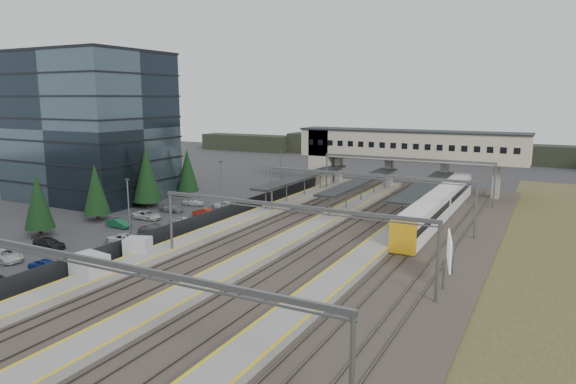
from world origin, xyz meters
The scene contains 15 objects.
ground centered at (0.00, 0.00, 0.00)m, with size 220.00×220.00×0.00m, color #2B2B2D.
office_building centered at (-36.00, 12.00, 12.19)m, with size 24.30×18.30×24.30m.
conifer_row centered at (-22.00, -3.86, 4.84)m, with size 4.42×49.82×9.50m.
car_park centered at (-13.29, -6.25, 0.61)m, with size 10.70×44.65×1.29m.
lampposts centered at (-8.00, 1.25, 4.34)m, with size 0.50×53.25×8.07m.
fence centered at (-6.50, 5.00, 1.00)m, with size 0.08×90.00×2.00m.
relay_cabin_near centered at (-3.53, -17.71, 1.35)m, with size 3.53×2.79×2.70m.
relay_cabin_far centered at (-4.65, -10.35, 1.16)m, with size 3.10×2.85×2.31m.
rail_corridor centered at (9.34, 5.00, 0.29)m, with size 34.00×90.00×0.92m.
canopies centered at (7.00, 27.00, 3.92)m, with size 23.10×30.00×3.28m.
footbridge centered at (7.70, 42.00, 7.93)m, with size 40.40×6.40×11.20m.
gantries centered at (12.00, 3.00, 6.00)m, with size 28.40×62.28×7.17m.
train centered at (20.00, 23.04, 2.05)m, with size 2.87×39.89×3.61m.
billboard centered at (25.96, -2.59, 3.02)m, with size 1.34×5.36×4.55m.
treeline_far centered at (23.81, 92.28, 2.95)m, with size 170.00×19.00×7.00m.
Camera 1 is at (33.71, -49.45, 16.96)m, focal length 32.00 mm.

